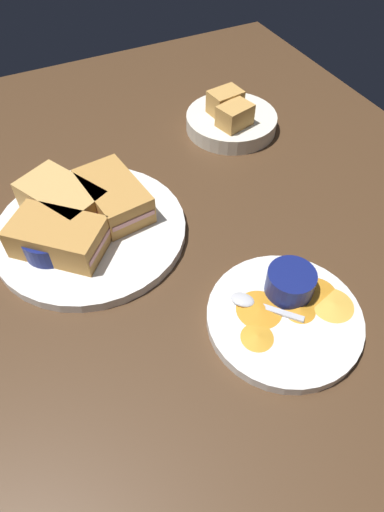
{
  "coord_description": "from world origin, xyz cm",
  "views": [
    {
      "loc": [
        50.71,
        -17.14,
        50.27
      ],
      "look_at": [
        14.61,
        0.7,
        3.0
      ],
      "focal_mm": 31.1,
      "sensor_mm": 36.0,
      "label": 1
    }
  ],
  "objects_px": {
    "sandwich_half_near": "(114,196)",
    "spoon_by_gravy_ramekin": "(252,303)",
    "ramekin_light_gravy": "(290,282)",
    "bread_basket_rear": "(231,119)",
    "sandwich_half_far": "(62,200)",
    "sandwich_half_extra": "(58,237)",
    "plate_chips_companion": "(284,318)",
    "spoon_by_dark_ramekin": "(89,230)",
    "plate_sandwich_main": "(91,230)",
    "ramekin_dark_sauce": "(49,240)"
  },
  "relations": [
    {
      "from": "spoon_by_gravy_ramekin",
      "to": "sandwich_half_far",
      "type": "bearing_deg",
      "value": -148.8
    },
    {
      "from": "sandwich_half_far",
      "to": "plate_sandwich_main",
      "type": "bearing_deg",
      "value": 25.15
    },
    {
      "from": "plate_sandwich_main",
      "to": "plate_chips_companion",
      "type": "relative_size",
      "value": 1.44
    },
    {
      "from": "plate_sandwich_main",
      "to": "ramekin_light_gravy",
      "type": "height_order",
      "value": "ramekin_light_gravy"
    },
    {
      "from": "sandwich_half_extra",
      "to": "spoon_by_dark_ramekin",
      "type": "xyz_separation_m",
      "value": [
        -0.01,
        0.05,
        -0.02
      ]
    },
    {
      "from": "sandwich_half_near",
      "to": "spoon_by_gravy_ramekin",
      "type": "height_order",
      "value": "sandwich_half_near"
    },
    {
      "from": "sandwich_half_extra",
      "to": "spoon_by_dark_ramekin",
      "type": "bearing_deg",
      "value": 107.15
    },
    {
      "from": "plate_chips_companion",
      "to": "spoon_by_gravy_ramekin",
      "type": "xyz_separation_m",
      "value": [
        -0.03,
        -0.03,
        0.01
      ]
    },
    {
      "from": "sandwich_half_far",
      "to": "spoon_by_dark_ramekin",
      "type": "relative_size",
      "value": 1.51
    },
    {
      "from": "bread_basket_rear",
      "to": "sandwich_half_extra",
      "type": "bearing_deg",
      "value": -65.47
    },
    {
      "from": "spoon_by_dark_ramekin",
      "to": "bread_basket_rear",
      "type": "distance_m",
      "value": 0.37
    },
    {
      "from": "spoon_by_gravy_ramekin",
      "to": "bread_basket_rear",
      "type": "height_order",
      "value": "bread_basket_rear"
    },
    {
      "from": "spoon_by_dark_ramekin",
      "to": "plate_sandwich_main",
      "type": "bearing_deg",
      "value": 156.17
    },
    {
      "from": "plate_sandwich_main",
      "to": "bread_basket_rear",
      "type": "xyz_separation_m",
      "value": [
        -0.15,
        0.33,
        0.01
      ]
    },
    {
      "from": "spoon_by_dark_ramekin",
      "to": "plate_chips_companion",
      "type": "distance_m",
      "value": 0.31
    },
    {
      "from": "plate_sandwich_main",
      "to": "spoon_by_dark_ramekin",
      "type": "relative_size",
      "value": 2.94
    },
    {
      "from": "sandwich_half_far",
      "to": "ramekin_light_gravy",
      "type": "height_order",
      "value": "sandwich_half_far"
    },
    {
      "from": "spoon_by_gravy_ramekin",
      "to": "sandwich_half_near",
      "type": "bearing_deg",
      "value": -159.2
    },
    {
      "from": "sandwich_half_far",
      "to": "plate_chips_companion",
      "type": "relative_size",
      "value": 0.74
    },
    {
      "from": "sandwich_half_extra",
      "to": "ramekin_dark_sauce",
      "type": "bearing_deg",
      "value": -112.37
    },
    {
      "from": "ramekin_dark_sauce",
      "to": "spoon_by_gravy_ramekin",
      "type": "xyz_separation_m",
      "value": [
        0.21,
        0.21,
        -0.01
      ]
    },
    {
      "from": "plate_sandwich_main",
      "to": "spoon_by_dark_ramekin",
      "type": "xyz_separation_m",
      "value": [
        0.01,
        -0.0,
        0.01
      ]
    },
    {
      "from": "sandwich_half_far",
      "to": "spoon_by_gravy_ramekin",
      "type": "height_order",
      "value": "sandwich_half_far"
    },
    {
      "from": "spoon_by_dark_ramekin",
      "to": "sandwich_half_far",
      "type": "bearing_deg",
      "value": -161.92
    },
    {
      "from": "ramekin_light_gravy",
      "to": "bread_basket_rear",
      "type": "height_order",
      "value": "bread_basket_rear"
    },
    {
      "from": "plate_chips_companion",
      "to": "bread_basket_rear",
      "type": "distance_m",
      "value": 0.45
    },
    {
      "from": "sandwich_half_extra",
      "to": "bread_basket_rear",
      "type": "relative_size",
      "value": 0.84
    },
    {
      "from": "sandwich_half_extra",
      "to": "plate_chips_companion",
      "type": "height_order",
      "value": "sandwich_half_extra"
    },
    {
      "from": "plate_sandwich_main",
      "to": "bread_basket_rear",
      "type": "bearing_deg",
      "value": 114.43
    },
    {
      "from": "sandwich_half_far",
      "to": "bread_basket_rear",
      "type": "bearing_deg",
      "value": 105.81
    },
    {
      "from": "spoon_by_dark_ramekin",
      "to": "bread_basket_rear",
      "type": "xyz_separation_m",
      "value": [
        -0.16,
        0.34,
        0.0
      ]
    },
    {
      "from": "sandwich_half_far",
      "to": "ramekin_dark_sauce",
      "type": "height_order",
      "value": "sandwich_half_far"
    },
    {
      "from": "bread_basket_rear",
      "to": "spoon_by_dark_ramekin",
      "type": "bearing_deg",
      "value": -64.52
    },
    {
      "from": "sandwich_half_near",
      "to": "ramekin_dark_sauce",
      "type": "distance_m",
      "value": 0.12
    },
    {
      "from": "plate_sandwich_main",
      "to": "sandwich_half_far",
      "type": "height_order",
      "value": "sandwich_half_far"
    },
    {
      "from": "ramekin_dark_sauce",
      "to": "plate_chips_companion",
      "type": "height_order",
      "value": "ramekin_dark_sauce"
    },
    {
      "from": "ramekin_dark_sauce",
      "to": "ramekin_light_gravy",
      "type": "bearing_deg",
      "value": 50.87
    },
    {
      "from": "sandwich_half_near",
      "to": "plate_chips_companion",
      "type": "xyz_separation_m",
      "value": [
        0.29,
        0.13,
        -0.03
      ]
    },
    {
      "from": "ramekin_dark_sauce",
      "to": "sandwich_half_extra",
      "type": "bearing_deg",
      "value": 67.63
    },
    {
      "from": "plate_sandwich_main",
      "to": "bread_basket_rear",
      "type": "relative_size",
      "value": 1.67
    },
    {
      "from": "sandwich_half_near",
      "to": "plate_chips_companion",
      "type": "height_order",
      "value": "sandwich_half_near"
    },
    {
      "from": "sandwich_half_extra",
      "to": "spoon_by_gravy_ramekin",
      "type": "xyz_separation_m",
      "value": [
        0.21,
        0.2,
        -0.02
      ]
    },
    {
      "from": "plate_sandwich_main",
      "to": "spoon_by_gravy_ramekin",
      "type": "distance_m",
      "value": 0.28
    },
    {
      "from": "ramekin_dark_sauce",
      "to": "sandwich_half_far",
      "type": "bearing_deg",
      "value": 150.01
    },
    {
      "from": "sandwich_half_near",
      "to": "spoon_by_dark_ramekin",
      "type": "xyz_separation_m",
      "value": [
        0.03,
        -0.05,
        -0.02
      ]
    },
    {
      "from": "sandwich_half_extra",
      "to": "sandwich_half_near",
      "type": "bearing_deg",
      "value": 115.15
    },
    {
      "from": "sandwich_half_far",
      "to": "ramekin_light_gravy",
      "type": "relative_size",
      "value": 2.33
    },
    {
      "from": "spoon_by_gravy_ramekin",
      "to": "bread_basket_rear",
      "type": "relative_size",
      "value": 0.47
    },
    {
      "from": "sandwich_half_extra",
      "to": "spoon_by_gravy_ramekin",
      "type": "bearing_deg",
      "value": 43.49
    },
    {
      "from": "plate_sandwich_main",
      "to": "sandwich_half_extra",
      "type": "xyz_separation_m",
      "value": [
        0.02,
        -0.05,
        0.03
      ]
    }
  ]
}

